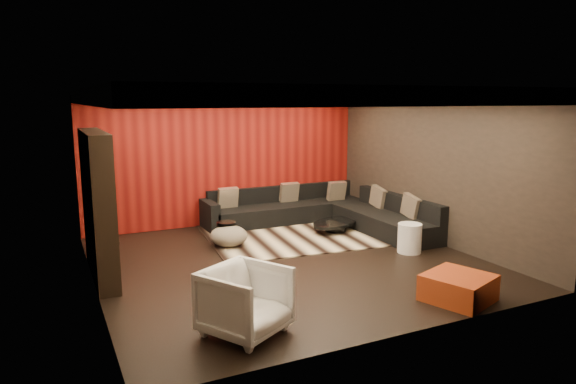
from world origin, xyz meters
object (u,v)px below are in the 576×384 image
coffee_table (335,226)px  drum_stool (226,233)px  white_side_table (410,238)px  orange_ottoman (458,288)px  sectional_sofa (323,214)px  armchair (245,301)px

coffee_table → drum_stool: bearing=178.8°
white_side_table → orange_ottoman: (-0.81, -2.03, -0.08)m
coffee_table → orange_ottoman: 3.83m
coffee_table → sectional_sofa: bearing=87.3°
armchair → coffee_table: bearing=16.9°
coffee_table → orange_ottoman: size_ratio=1.49×
sectional_sofa → white_side_table: bearing=-80.0°
white_side_table → sectional_sofa: 2.38m
drum_stool → white_side_table: white_side_table is taller
orange_ottoman → armchair: armchair is taller
coffee_table → orange_ottoman: orange_ottoman is taller
orange_ottoman → sectional_sofa: 4.38m
sectional_sofa → drum_stool: bearing=-167.7°
white_side_table → armchair: bearing=-155.2°
coffee_table → white_side_table: white_side_table is taller
drum_stool → coffee_table: bearing=-1.2°
drum_stool → armchair: 3.69m
coffee_table → drum_stool: size_ratio=2.81×
coffee_table → sectional_sofa: 0.57m
drum_stool → white_side_table: (2.74, -1.83, 0.03)m
white_side_table → sectional_sofa: (-0.41, 2.34, 0.00)m
drum_stool → sectional_sofa: (2.33, 0.51, 0.03)m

